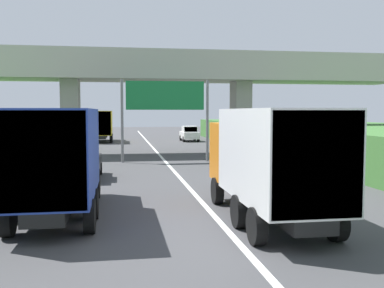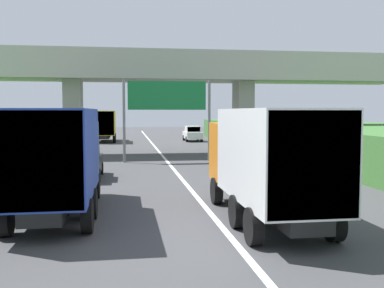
% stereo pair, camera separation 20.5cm
% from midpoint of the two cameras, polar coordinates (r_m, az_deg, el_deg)
% --- Properties ---
extents(lane_centre_stripe, '(0.20, 99.81, 0.01)m').
position_cam_midpoint_polar(lane_centre_stripe, '(28.02, -2.62, -2.70)').
color(lane_centre_stripe, white).
rests_on(lane_centre_stripe, ground).
extents(overpass_bridge, '(40.00, 4.80, 7.98)m').
position_cam_midpoint_polar(overpass_bridge, '(35.36, -3.91, 8.52)').
color(overpass_bridge, '#ADA89E').
rests_on(overpass_bridge, ground).
extents(overhead_highway_sign, '(5.88, 0.18, 5.48)m').
position_cam_midpoint_polar(overhead_highway_sign, '(29.66, -3.01, 5.53)').
color(overhead_highway_sign, slate).
rests_on(overhead_highway_sign, ground).
extents(truck_yellow, '(2.44, 7.30, 3.44)m').
position_cam_midpoint_polar(truck_yellow, '(50.51, -11.01, 2.49)').
color(truck_yellow, black).
rests_on(truck_yellow, ground).
extents(truck_orange, '(2.44, 7.30, 3.44)m').
position_cam_midpoint_polar(truck_orange, '(13.64, 10.01, -1.86)').
color(truck_orange, black).
rests_on(truck_orange, ground).
extents(truck_blue, '(2.44, 7.30, 3.44)m').
position_cam_midpoint_polar(truck_blue, '(14.82, -16.40, -1.49)').
color(truck_blue, black).
rests_on(truck_blue, ground).
extents(car_white, '(1.86, 4.10, 1.72)m').
position_cam_midpoint_polar(car_white, '(50.42, 0.18, 1.34)').
color(car_white, silver).
rests_on(car_white, ground).
extents(car_black, '(1.86, 4.10, 1.72)m').
position_cam_midpoint_polar(car_black, '(22.92, -13.58, -2.20)').
color(car_black, black).
rests_on(car_black, ground).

